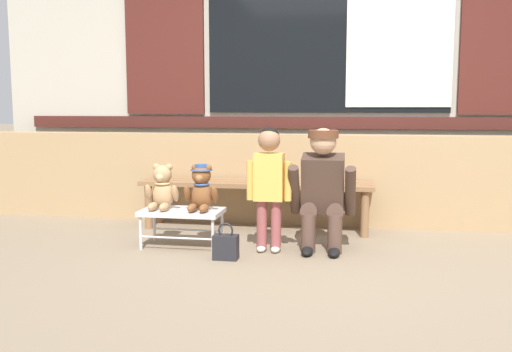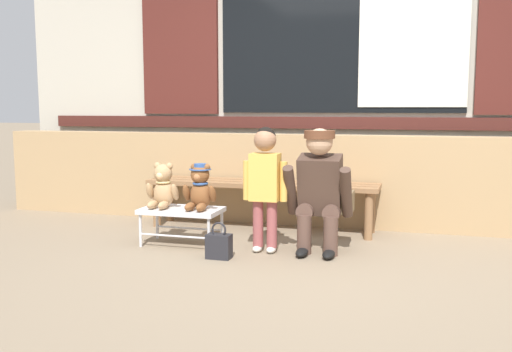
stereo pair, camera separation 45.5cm
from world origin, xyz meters
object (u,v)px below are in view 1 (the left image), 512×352
Objects in this scene: small_display_bench at (182,214)px; child_standing at (269,175)px; teddy_bear_with_hat at (201,188)px; wooden_bench_long at (256,189)px; teddy_bear_plain at (162,189)px; handbag_on_ground at (226,246)px; adult_crouching at (324,189)px.

child_standing is at bearing -2.04° from small_display_bench.
teddy_bear_with_hat is 0.38× the size of child_standing.
wooden_bench_long is 0.96m from teddy_bear_plain.
small_display_bench is at bearing -122.32° from wooden_bench_long.
handbag_on_ground is (0.27, -0.31, -0.38)m from teddy_bear_with_hat.
teddy_bear_with_hat is (0.32, 0.00, 0.01)m from teddy_bear_plain.
teddy_bear_with_hat reaches higher than handbag_on_ground.
small_display_bench is 0.77m from child_standing.
child_standing is at bearing -2.87° from teddy_bear_with_hat.
child_standing reaches higher than teddy_bear_plain.
handbag_on_ground is at bearing -150.56° from adult_crouching.
wooden_bench_long is 7.72× the size of handbag_on_ground.
child_standing is 0.44m from adult_crouching.
handbag_on_ground is at bearing -48.85° from teddy_bear_with_hat.
teddy_bear_plain is 1.00× the size of teddy_bear_with_hat.
child_standing is 1.01× the size of adult_crouching.
small_display_bench is at bearing 144.60° from handbag_on_ground.
adult_crouching is (0.41, 0.11, -0.11)m from child_standing.
small_display_bench is 2.35× the size of handbag_on_ground.
child_standing is at bearing -1.76° from teddy_bear_plain.
adult_crouching is 3.49× the size of handbag_on_ground.
child_standing is 0.63m from handbag_on_ground.
teddy_bear_with_hat is at bearing 131.15° from handbag_on_ground.
small_display_bench is at bearing -179.23° from teddy_bear_with_hat.
handbag_on_ground is (-0.04, -1.04, -0.28)m from wooden_bench_long.
wooden_bench_long is at bearing 49.54° from teddy_bear_plain.
teddy_bear_with_hat is 1.34× the size of handbag_on_ground.
handbag_on_ground is (0.59, -0.31, -0.37)m from teddy_bear_plain.
child_standing is (0.86, -0.03, 0.13)m from teddy_bear_plain.
adult_crouching reaches higher than small_display_bench.
teddy_bear_with_hat is (0.16, 0.00, 0.21)m from small_display_bench.
teddy_bear_plain is at bearing 178.24° from child_standing.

